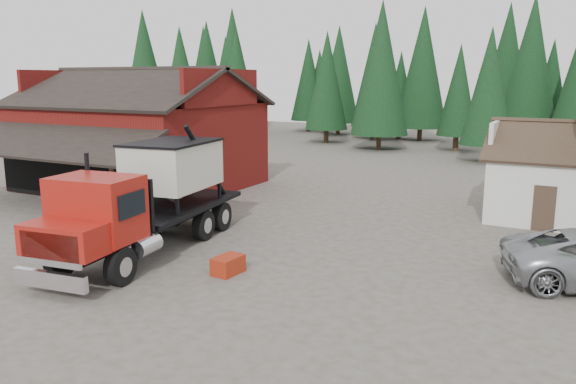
% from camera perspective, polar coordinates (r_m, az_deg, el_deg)
% --- Properties ---
extents(ground, '(120.00, 120.00, 0.00)m').
position_cam_1_polar(ground, '(21.34, -10.36, -6.44)').
color(ground, '#4E443D').
rests_on(ground, ground).
extents(red_barn, '(12.80, 13.63, 7.18)m').
position_cam_1_polar(red_barn, '(35.21, -14.79, 4.89)').
color(red_barn, maroon).
rests_on(red_barn, ground).
extents(conifer_backdrop, '(76.00, 16.00, 16.00)m').
position_cam_1_polar(conifer_backdrop, '(59.63, 15.30, 4.82)').
color(conifer_backdrop, black).
rests_on(conifer_backdrop, ground).
extents(near_pine_a, '(4.40, 4.40, 11.40)m').
position_cam_1_polar(near_pine_a, '(55.93, -10.82, 11.17)').
color(near_pine_a, '#382619').
rests_on(near_pine_a, ground).
extents(near_pine_b, '(3.96, 3.96, 10.40)m').
position_cam_1_polar(near_pine_b, '(46.40, 19.74, 10.07)').
color(near_pine_b, '#382619').
rests_on(near_pine_b, ground).
extents(near_pine_d, '(5.28, 5.28, 13.40)m').
position_cam_1_polar(near_pine_d, '(52.62, 9.43, 12.30)').
color(near_pine_d, '#382619').
rests_on(near_pine_d, ground).
extents(feed_truck, '(4.06, 10.63, 4.68)m').
position_cam_1_polar(feed_truck, '(21.73, -13.98, -0.30)').
color(feed_truck, black).
rests_on(feed_truck, ground).
extents(equip_box, '(0.78, 1.15, 0.60)m').
position_cam_1_polar(equip_box, '(19.23, -6.11, -7.39)').
color(equip_box, maroon).
rests_on(equip_box, ground).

